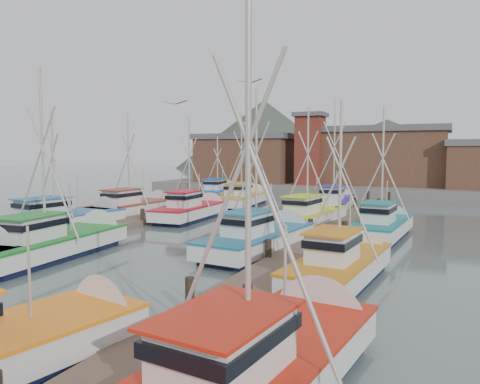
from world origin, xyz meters
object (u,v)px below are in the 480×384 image
at_px(boat_4, 57,242).
at_px(boat_8, 194,210).
at_px(lookout_tower, 310,148).
at_px(boat_12, 244,198).

xyz_separation_m(boat_4, boat_8, (-0.21, 13.88, -0.01)).
bearing_deg(lookout_tower, boat_8, -95.80).
relative_size(boat_8, boat_12, 0.91).
xyz_separation_m(boat_8, boat_12, (-0.10, 9.72, 0.00)).
relative_size(boat_4, boat_8, 1.13).
bearing_deg(lookout_tower, boat_4, -93.33).
bearing_deg(boat_12, lookout_tower, 74.60).
height_order(lookout_tower, boat_8, lookout_tower).
distance_m(lookout_tower, boat_12, 14.97).
relative_size(lookout_tower, boat_12, 0.89).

